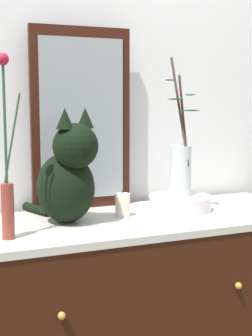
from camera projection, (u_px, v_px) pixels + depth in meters
The scene contains 7 objects.
wall_back at pixel (96, 114), 1.99m from camera, with size 4.40×0.08×2.60m, color white.
mirror_leaning at pixel (82, 119), 1.87m from camera, with size 0.39×0.03×0.69m.
cat_sitting at pixel (68, 176), 1.65m from camera, with size 0.25×0.38×0.39m.
vase_slim_green at pixel (7, 183), 1.46m from camera, with size 0.07×0.04×0.55m.
bowl_porcelain at pixel (180, 203), 1.87m from camera, with size 0.24×0.24×0.06m, color silver.
vase_glass_clear at pixel (181, 165), 1.85m from camera, with size 0.16×0.14×0.52m.
candle_pillar at pixel (123, 205), 1.77m from camera, with size 0.05×0.05×0.09m.
Camera 1 is at (-0.65, -1.58, 1.35)m, focal length 52.47 mm.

